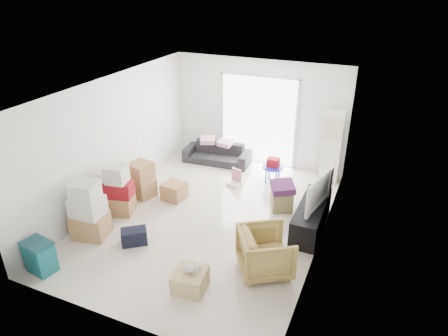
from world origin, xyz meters
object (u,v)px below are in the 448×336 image
(television, at_px, (313,201))
(ottoman, at_px, (282,200))
(kids_table, at_px, (273,165))
(storage_bins, at_px, (40,256))
(ac_tower, at_px, (332,147))
(wood_crate, at_px, (190,280))
(armchair, at_px, (266,250))
(tv_console, at_px, (311,216))
(sofa, at_px, (217,150))

(television, bearing_deg, ottoman, 69.61)
(ottoman, distance_m, kids_table, 1.23)
(storage_bins, distance_m, kids_table, 5.30)
(storage_bins, xyz_separation_m, ottoman, (3.18, 3.51, -0.08))
(ac_tower, distance_m, wood_crate, 4.89)
(armchair, height_order, ottoman, armchair)
(kids_table, bearing_deg, ottoman, -63.75)
(storage_bins, xyz_separation_m, wood_crate, (2.51, 0.61, -0.12))
(armchair, bearing_deg, kids_table, -17.77)
(tv_console, distance_m, ottoman, 0.87)
(wood_crate, bearing_deg, television, 60.17)
(sofa, bearing_deg, kids_table, -21.04)
(tv_console, bearing_deg, wood_crate, -119.83)
(armchair, bearing_deg, ac_tower, -38.46)
(sofa, bearing_deg, ottoman, -39.87)
(television, relative_size, kids_table, 1.75)
(television, distance_m, armchair, 1.62)
(storage_bins, bearing_deg, ac_tower, 53.77)
(ottoman, xyz_separation_m, wood_crate, (-0.67, -2.90, -0.05))
(television, xyz_separation_m, storage_bins, (-3.90, -3.03, -0.33))
(armchair, height_order, storage_bins, armchair)
(ac_tower, xyz_separation_m, tv_console, (0.05, -2.22, -0.60))
(sofa, relative_size, wood_crate, 3.51)
(ac_tower, xyz_separation_m, storage_bins, (-3.85, -5.25, -0.59))
(storage_bins, bearing_deg, tv_console, 37.89)
(storage_bins, bearing_deg, television, 37.89)
(tv_console, height_order, sofa, sofa)
(storage_bins, distance_m, wood_crate, 2.58)
(armchair, relative_size, ottoman, 2.01)
(sofa, xyz_separation_m, kids_table, (1.68, -0.51, 0.10))
(sofa, bearing_deg, television, -39.22)
(tv_console, bearing_deg, television, -90.00)
(armchair, distance_m, kids_table, 3.21)
(television, xyz_separation_m, ottoman, (-0.72, 0.47, -0.40))
(television, bearing_deg, sofa, 67.55)
(ac_tower, relative_size, ottoman, 4.12)
(tv_console, relative_size, wood_crate, 3.26)
(armchair, bearing_deg, tv_console, -48.33)
(tv_console, relative_size, television, 1.48)
(armchair, xyz_separation_m, ottoman, (-0.29, 2.02, -0.21))
(tv_console, height_order, wood_crate, tv_console)
(sofa, height_order, ottoman, sofa)
(television, distance_m, wood_crate, 2.84)
(tv_console, distance_m, sofa, 3.60)
(sofa, height_order, armchair, armchair)
(tv_console, bearing_deg, armchair, -105.73)
(storage_bins, bearing_deg, wood_crate, 13.57)
(television, xyz_separation_m, kids_table, (-1.26, 1.56, -0.17))
(ac_tower, xyz_separation_m, ottoman, (-0.67, -1.75, -0.66))
(sofa, xyz_separation_m, storage_bins, (-0.96, -5.10, -0.05))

